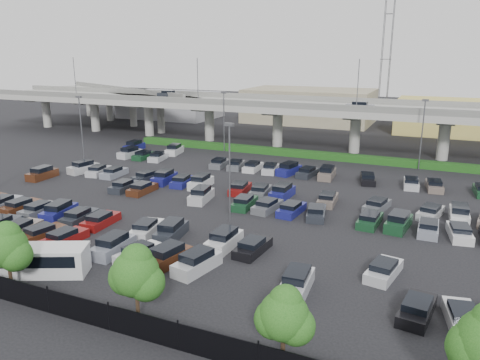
% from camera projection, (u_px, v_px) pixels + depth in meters
% --- Properties ---
extents(ground, '(280.00, 280.00, 0.00)m').
position_uv_depth(ground, '(259.00, 202.00, 54.45)').
color(ground, black).
extents(overpass, '(150.00, 13.00, 15.80)m').
position_uv_depth(overpass, '(326.00, 111.00, 80.89)').
color(overpass, '#9B9C94').
rests_on(overpass, ground).
extents(on_ramp, '(50.93, 30.13, 8.80)m').
position_uv_depth(on_ramp, '(122.00, 95.00, 110.83)').
color(on_ramp, '#9B9C94').
rests_on(on_ramp, ground).
extents(hedge, '(66.00, 1.60, 1.10)m').
position_uv_depth(hedge, '(315.00, 155.00, 76.35)').
color(hedge, '#1A4213').
rests_on(hedge, ground).
extents(fence, '(70.00, 0.10, 2.00)m').
position_uv_depth(fence, '(96.00, 314.00, 29.53)').
color(fence, black).
rests_on(fence, ground).
extents(tree_row, '(65.07, 3.66, 5.94)m').
position_uv_depth(tree_row, '(117.00, 269.00, 29.84)').
color(tree_row, '#332316').
rests_on(tree_row, ground).
extents(shuttle_bus, '(7.45, 5.17, 2.28)m').
position_uv_depth(shuttle_bus, '(41.00, 259.00, 36.47)').
color(shuttle_bus, silver).
rests_on(shuttle_bus, ground).
extents(parked_cars, '(63.01, 41.67, 1.67)m').
position_uv_depth(parked_cars, '(233.00, 203.00, 51.84)').
color(parked_cars, silver).
rests_on(parked_cars, ground).
extents(light_poles, '(66.90, 48.38, 10.30)m').
position_uv_depth(light_poles, '(234.00, 143.00, 56.15)').
color(light_poles, '#515257').
rests_on(light_poles, ground).
extents(distant_buildings, '(138.00, 24.00, 9.00)m').
position_uv_depth(distant_buildings, '(414.00, 113.00, 103.17)').
color(distant_buildings, gray).
rests_on(distant_buildings, ground).
extents(comm_tower, '(2.40, 2.40, 30.00)m').
position_uv_depth(comm_tower, '(386.00, 57.00, 114.01)').
color(comm_tower, '#515257').
rests_on(comm_tower, ground).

